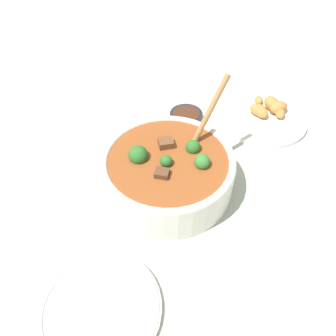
{
  "coord_description": "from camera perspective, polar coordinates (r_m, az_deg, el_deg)",
  "views": [
    {
      "loc": [
        -0.12,
        0.46,
        0.57
      ],
      "look_at": [
        0.0,
        0.0,
        0.06
      ],
      "focal_mm": 35.0,
      "sensor_mm": 36.0,
      "label": 1
    }
  ],
  "objects": [
    {
      "name": "condiment_bowl",
      "position": [
        0.89,
        3.16,
        8.77
      ],
      "size": [
        0.09,
        0.09,
        0.03
      ],
      "color": "#232833",
      "rests_on": "ground_plane"
    },
    {
      "name": "food_plate",
      "position": [
        0.95,
        16.4,
        8.81
      ],
      "size": [
        0.24,
        0.24,
        0.05
      ],
      "color": "white",
      "rests_on": "ground_plane"
    },
    {
      "name": "ground_plane",
      "position": [
        0.74,
        -0.0,
        -3.18
      ],
      "size": [
        4.0,
        4.0,
        0.0
      ],
      "primitive_type": "plane",
      "color": "#ADBCAD"
    },
    {
      "name": "empty_plate",
      "position": [
        0.61,
        -11.86,
        -22.87
      ],
      "size": [
        0.21,
        0.21,
        0.02
      ],
      "color": "white",
      "rests_on": "ground_plane"
    },
    {
      "name": "stew_bowl",
      "position": [
        0.7,
        0.02,
        -0.31
      ],
      "size": [
        0.28,
        0.28,
        0.22
      ],
      "color": "white",
      "rests_on": "ground_plane"
    }
  ]
}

